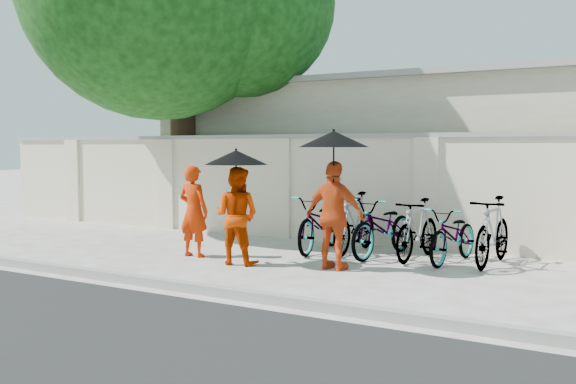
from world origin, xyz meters
The scene contains 15 objects.
ground centered at (0.00, 0.00, 0.00)m, with size 80.00×80.00×0.00m, color silver.
kerb centered at (0.00, -1.70, 0.06)m, with size 40.00×0.16×0.12m, color gray.
compound_wall centered at (1.00, 3.20, 1.00)m, with size 20.00×0.30×2.00m, color beige.
building_behind centered at (2.00, 7.00, 1.60)m, with size 14.00×6.00×3.20m, color beige.
monk_left centered at (-1.11, 0.40, 0.76)m, with size 0.56×0.37×1.53m, color #C22703.
monk_center centered at (-0.10, 0.20, 0.76)m, with size 0.74×0.58×1.52m, color #C12E00.
parasol_center centered at (-0.05, 0.12, 1.67)m, with size 0.97×0.97×0.92m.
monk_right centered at (1.43, 0.53, 0.81)m, with size 0.95×0.40×1.63m, color #CA3F12.
parasol_right centered at (1.45, 0.45, 1.94)m, with size 1.04×1.04×1.14m.
bike_0 centered at (0.46, 1.95, 0.50)m, with size 0.66×1.89×0.99m, color #9295A6.
bike_1 centered at (1.05, 2.11, 0.52)m, with size 0.49×1.75×1.05m, color #9295A6.
bike_2 centered at (1.63, 1.98, 0.50)m, with size 0.66×1.89×0.99m, color #9295A6.
bike_3 centered at (2.22, 1.98, 0.50)m, with size 0.47×1.65×0.99m, color #9295A6.
bike_4 centered at (2.80, 2.00, 0.44)m, with size 0.59×1.69×0.89m, color #9295A6.
bike_5 centered at (3.39, 2.07, 0.53)m, with size 0.50×1.78×1.07m, color #9295A6.
Camera 1 is at (5.60, -7.96, 1.82)m, focal length 40.00 mm.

